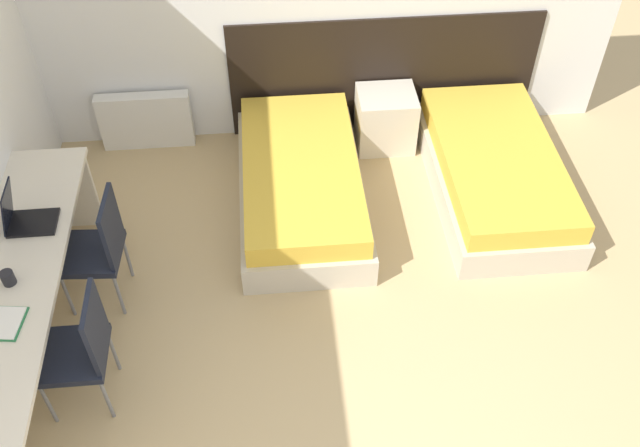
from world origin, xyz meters
TOP-DOWN VIEW (x-y plane):
  - headboard_panel at (0.71, 3.89)m, footprint 2.66×0.03m
  - bed_near_window at (-0.08, 2.93)m, footprint 0.98×1.86m
  - bed_near_door at (1.50, 2.93)m, footprint 0.98×1.86m
  - nightstand at (0.71, 3.65)m, footprint 0.49×0.43m
  - radiator at (-1.37, 3.81)m, footprint 0.79×0.12m
  - desk at (-1.90, 1.70)m, footprint 0.53×2.33m
  - chair_near_laptop at (-1.51, 2.11)m, footprint 0.44×0.44m
  - chair_near_notebook at (-1.51, 1.29)m, footprint 0.41×0.41m
  - laptop at (-1.91, 2.11)m, footprint 0.31×0.24m
  - mug at (-1.91, 1.62)m, footprint 0.08×0.08m

SIDE VIEW (x-z plane):
  - bed_near_window at x=-0.08m, z-range -0.01..0.43m
  - bed_near_door at x=1.50m, z-range -0.01..0.43m
  - nightstand at x=0.71m, z-range 0.00..0.52m
  - radiator at x=-1.37m, z-range 0.00..0.52m
  - chair_near_laptop at x=-1.51m, z-range 0.05..0.98m
  - chair_near_notebook at x=-1.51m, z-range 0.05..0.98m
  - headboard_panel at x=0.71m, z-range 0.00..1.09m
  - desk at x=-1.90m, z-range 0.23..0.99m
  - mug at x=-1.91m, z-range 0.76..0.85m
  - laptop at x=-1.91m, z-range 0.67..0.99m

